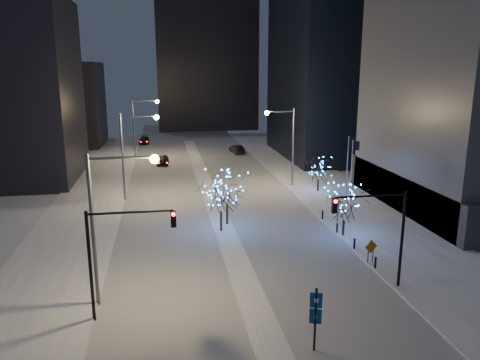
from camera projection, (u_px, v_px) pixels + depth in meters
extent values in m
plane|color=silver|center=(255.00, 307.00, 30.25)|extent=(160.00, 160.00, 0.00)
cube|color=#9DA2AB|center=(204.00, 181.00, 63.79)|extent=(20.00, 130.00, 0.02)
cube|color=white|center=(208.00, 189.00, 58.98)|extent=(2.00, 80.00, 0.15)
cube|color=white|center=(352.00, 206.00, 51.83)|extent=(10.00, 90.00, 0.15)
cube|color=white|center=(80.00, 220.00, 47.13)|extent=(8.00, 90.00, 0.15)
cube|color=black|center=(54.00, 104.00, 91.23)|extent=(18.00, 16.00, 16.00)
cube|color=black|center=(205.00, 42.00, 114.43)|extent=(24.00, 14.00, 42.00)
cylinder|color=#595E66|center=(93.00, 232.00, 29.37)|extent=(0.24, 0.24, 10.00)
cylinder|color=#595E66|center=(121.00, 158.00, 28.59)|extent=(4.00, 0.16, 0.16)
sphere|color=#FFC97F|center=(154.00, 159.00, 28.95)|extent=(0.56, 0.56, 0.56)
cylinder|color=#595E66|center=(123.00, 158.00, 53.33)|extent=(0.24, 0.24, 10.00)
cylinder|color=#595E66|center=(138.00, 116.00, 52.54)|extent=(4.00, 0.16, 0.16)
sphere|color=#FFC97F|center=(156.00, 117.00, 52.90)|extent=(0.56, 0.56, 0.56)
cylinder|color=#595E66|center=(134.00, 130.00, 77.28)|extent=(0.24, 0.24, 10.00)
cylinder|color=#595E66|center=(145.00, 101.00, 76.50)|extent=(4.00, 0.16, 0.16)
sphere|color=#FFC97F|center=(157.00, 102.00, 76.86)|extent=(0.56, 0.56, 0.56)
cylinder|color=#595E66|center=(293.00, 148.00, 59.60)|extent=(0.24, 0.24, 10.00)
cylinder|color=#595E66|center=(281.00, 111.00, 58.21)|extent=(3.50, 0.16, 0.16)
sphere|color=#FFC97F|center=(267.00, 113.00, 57.97)|extent=(0.56, 0.56, 0.56)
cylinder|color=black|center=(90.00, 267.00, 27.81)|extent=(0.20, 0.20, 7.00)
cylinder|color=black|center=(130.00, 212.00, 27.44)|extent=(5.00, 0.14, 0.14)
cube|color=black|center=(173.00, 219.00, 27.97)|extent=(0.32, 0.28, 1.00)
sphere|color=#FF0C05|center=(173.00, 214.00, 27.72)|extent=(0.22, 0.22, 0.22)
cylinder|color=black|center=(402.00, 241.00, 32.09)|extent=(0.20, 0.20, 7.00)
cylinder|color=black|center=(371.00, 196.00, 30.91)|extent=(5.00, 0.14, 0.14)
cube|color=black|center=(334.00, 206.00, 30.63)|extent=(0.32, 0.28, 1.00)
sphere|color=#FF0C05|center=(336.00, 201.00, 30.38)|extent=(0.22, 0.22, 0.22)
cylinder|color=silver|center=(351.00, 180.00, 46.71)|extent=(0.10, 0.10, 8.00)
cube|color=black|center=(356.00, 146.00, 45.97)|extent=(0.70, 0.03, 0.90)
cylinder|color=silver|center=(347.00, 174.00, 49.21)|extent=(0.10, 0.10, 8.00)
cube|color=black|center=(352.00, 142.00, 48.46)|extent=(0.70, 0.03, 0.90)
cylinder|color=black|center=(375.00, 263.00, 35.60)|extent=(0.16, 0.16, 0.90)
cylinder|color=black|center=(354.00, 244.00, 39.43)|extent=(0.16, 0.16, 0.90)
cylinder|color=black|center=(337.00, 228.00, 43.26)|extent=(0.16, 0.16, 0.90)
cylinder|color=black|center=(323.00, 215.00, 47.10)|extent=(0.16, 0.16, 0.90)
imported|color=black|center=(163.00, 160.00, 73.95)|extent=(2.04, 4.50, 1.50)
imported|color=black|center=(237.00, 149.00, 83.84)|extent=(2.32, 4.72, 1.49)
imported|color=black|center=(144.00, 140.00, 94.21)|extent=(2.03, 4.78, 1.38)
cylinder|color=black|center=(221.00, 221.00, 43.65)|extent=(0.22, 0.22, 1.90)
cylinder|color=black|center=(227.00, 214.00, 45.53)|extent=(0.22, 0.22, 1.97)
cylinder|color=black|center=(343.00, 228.00, 42.54)|extent=(0.22, 0.22, 1.38)
cylinder|color=black|center=(318.00, 185.00, 57.77)|extent=(0.22, 0.22, 1.43)
cylinder|color=black|center=(315.00, 320.00, 25.16)|extent=(0.13, 0.13, 3.71)
cube|color=#0D4592|center=(316.00, 300.00, 24.88)|extent=(0.65, 0.29, 0.85)
cube|color=#0D4592|center=(315.00, 316.00, 25.11)|extent=(0.65, 0.29, 0.85)
cylinder|color=black|center=(368.00, 256.00, 36.63)|extent=(0.06, 0.06, 1.11)
cylinder|color=black|center=(373.00, 255.00, 36.69)|extent=(0.06, 0.06, 1.11)
cube|color=orange|center=(371.00, 247.00, 36.48)|extent=(1.12, 0.26, 1.14)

